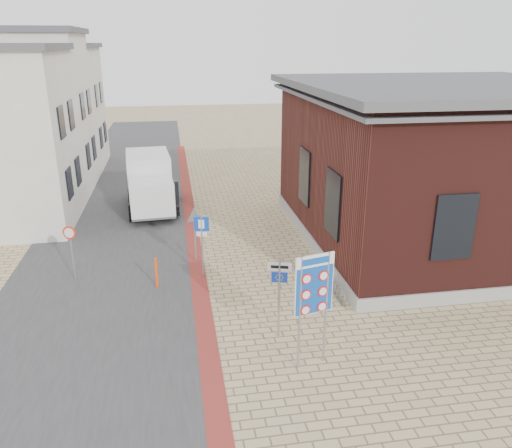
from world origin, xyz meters
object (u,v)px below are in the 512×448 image
object	(u,v)px
parking_sign	(202,235)
essen_sign	(279,285)
border_sign	(314,287)
bollard	(156,273)
sedan	(165,196)
box_truck	(150,182)

from	to	relation	value
parking_sign	essen_sign	bearing A→B (deg)	-51.35
parking_sign	border_sign	bearing A→B (deg)	-52.03
essen_sign	parking_sign	xyz separation A→B (m)	(-1.95, 4.43, -0.03)
bollard	sedan	bearing A→B (deg)	88.14
essen_sign	parking_sign	bearing A→B (deg)	129.42
border_sign	parking_sign	distance (m)	6.50
border_sign	bollard	distance (m)	7.07
border_sign	bollard	bearing A→B (deg)	114.47
box_truck	border_sign	xyz separation A→B (m)	(4.69, -14.62, 0.91)
box_truck	sedan	bearing A→B (deg)	-6.20
sedan	parking_sign	world-z (taller)	parking_sign
border_sign	essen_sign	bearing A→B (deg)	97.29
sedan	essen_sign	world-z (taller)	essen_sign
border_sign	bollard	size ratio (longest dim) A/B	2.92
sedan	border_sign	size ratio (longest dim) A/B	1.25
border_sign	parking_sign	size ratio (longest dim) A/B	1.33
essen_sign	border_sign	bearing A→B (deg)	-53.26
sedan	essen_sign	bearing A→B (deg)	-75.33
box_truck	essen_sign	xyz separation A→B (m)	(4.11, -13.11, 0.24)
parking_sign	sedan	bearing A→B (deg)	114.07
border_sign	essen_sign	distance (m)	1.75
border_sign	bollard	world-z (taller)	border_sign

